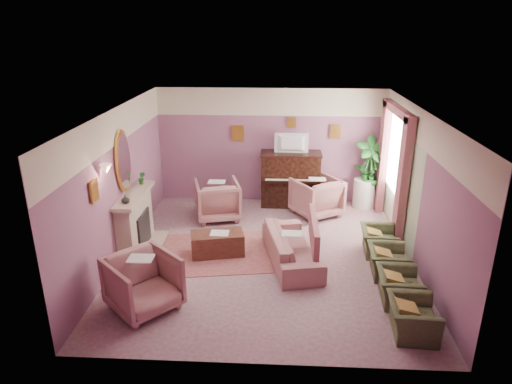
# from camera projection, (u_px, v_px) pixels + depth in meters

# --- Properties ---
(floor) EXTENTS (5.50, 6.00, 0.01)m
(floor) POSITION_uv_depth(u_px,v_px,m) (266.00, 255.00, 8.83)
(floor) COLOR gray
(floor) RESTS_ON ground
(ceiling) EXTENTS (5.50, 6.00, 0.01)m
(ceiling) POSITION_uv_depth(u_px,v_px,m) (267.00, 111.00, 7.86)
(ceiling) COLOR silver
(ceiling) RESTS_ON wall_back
(wall_back) EXTENTS (5.50, 0.02, 2.80)m
(wall_back) POSITION_uv_depth(u_px,v_px,m) (271.00, 146.00, 11.15)
(wall_back) COLOR #6F496C
(wall_back) RESTS_ON floor
(wall_front) EXTENTS (5.50, 0.02, 2.80)m
(wall_front) POSITION_uv_depth(u_px,v_px,m) (259.00, 271.00, 5.54)
(wall_front) COLOR #6F496C
(wall_front) RESTS_ON floor
(wall_left) EXTENTS (0.02, 6.00, 2.80)m
(wall_left) POSITION_uv_depth(u_px,v_px,m) (119.00, 185.00, 8.48)
(wall_left) COLOR #6F496C
(wall_left) RESTS_ON floor
(wall_right) EXTENTS (0.02, 6.00, 2.80)m
(wall_right) POSITION_uv_depth(u_px,v_px,m) (419.00, 190.00, 8.21)
(wall_right) COLOR #6F496C
(wall_right) RESTS_ON floor
(picture_rail_band) EXTENTS (5.50, 0.01, 0.65)m
(picture_rail_band) POSITION_uv_depth(u_px,v_px,m) (271.00, 102.00, 10.77)
(picture_rail_band) COLOR beige
(picture_rail_band) RESTS_ON wall_back
(stripe_panel) EXTENTS (0.01, 3.00, 2.15)m
(stripe_panel) POSITION_uv_depth(u_px,v_px,m) (399.00, 184.00, 9.54)
(stripe_panel) COLOR #B5C599
(stripe_panel) RESTS_ON wall_right
(fireplace_surround) EXTENTS (0.30, 1.40, 1.10)m
(fireplace_surround) POSITION_uv_depth(u_px,v_px,m) (135.00, 222.00, 8.96)
(fireplace_surround) COLOR tan
(fireplace_surround) RESTS_ON floor
(fireplace_inset) EXTENTS (0.18, 0.72, 0.68)m
(fireplace_inset) POSITION_uv_depth(u_px,v_px,m) (141.00, 229.00, 9.01)
(fireplace_inset) COLOR black
(fireplace_inset) RESTS_ON floor
(fire_ember) EXTENTS (0.06, 0.54, 0.10)m
(fire_ember) POSITION_uv_depth(u_px,v_px,m) (143.00, 238.00, 9.07)
(fire_ember) COLOR red
(fire_ember) RESTS_ON floor
(mantel_shelf) EXTENTS (0.40, 1.55, 0.07)m
(mantel_shelf) POSITION_uv_depth(u_px,v_px,m) (134.00, 195.00, 8.76)
(mantel_shelf) COLOR tan
(mantel_shelf) RESTS_ON fireplace_surround
(hearth) EXTENTS (0.55, 1.50, 0.02)m
(hearth) POSITION_uv_depth(u_px,v_px,m) (147.00, 247.00, 9.14)
(hearth) COLOR tan
(hearth) RESTS_ON floor
(mirror_frame) EXTENTS (0.04, 0.72, 1.20)m
(mirror_frame) POSITION_uv_depth(u_px,v_px,m) (123.00, 161.00, 8.53)
(mirror_frame) COLOR gold
(mirror_frame) RESTS_ON wall_left
(mirror_glass) EXTENTS (0.01, 0.60, 1.06)m
(mirror_glass) POSITION_uv_depth(u_px,v_px,m) (124.00, 161.00, 8.53)
(mirror_glass) COLOR white
(mirror_glass) RESTS_ON wall_left
(sconce_shade) EXTENTS (0.20, 0.20, 0.16)m
(sconce_shade) POSITION_uv_depth(u_px,v_px,m) (106.00, 169.00, 7.48)
(sconce_shade) COLOR #DE9E81
(sconce_shade) RESTS_ON wall_left
(piano) EXTENTS (1.40, 0.60, 1.30)m
(piano) POSITION_uv_depth(u_px,v_px,m) (290.00, 180.00, 11.09)
(piano) COLOR black
(piano) RESTS_ON floor
(piano_keyshelf) EXTENTS (1.30, 0.12, 0.06)m
(piano_keyshelf) POSITION_uv_depth(u_px,v_px,m) (291.00, 182.00, 10.74)
(piano_keyshelf) COLOR black
(piano_keyshelf) RESTS_ON piano
(piano_keys) EXTENTS (1.20, 0.08, 0.02)m
(piano_keys) POSITION_uv_depth(u_px,v_px,m) (291.00, 180.00, 10.72)
(piano_keys) COLOR beige
(piano_keys) RESTS_ON piano
(piano_top) EXTENTS (1.45, 0.65, 0.04)m
(piano_top) POSITION_uv_depth(u_px,v_px,m) (291.00, 153.00, 10.86)
(piano_top) COLOR black
(piano_top) RESTS_ON piano
(television) EXTENTS (0.80, 0.12, 0.48)m
(television) POSITION_uv_depth(u_px,v_px,m) (291.00, 142.00, 10.71)
(television) COLOR black
(television) RESTS_ON piano
(print_back_left) EXTENTS (0.30, 0.03, 0.38)m
(print_back_left) POSITION_uv_depth(u_px,v_px,m) (238.00, 133.00, 11.04)
(print_back_left) COLOR gold
(print_back_left) RESTS_ON wall_back
(print_back_right) EXTENTS (0.26, 0.03, 0.34)m
(print_back_right) POSITION_uv_depth(u_px,v_px,m) (335.00, 132.00, 10.90)
(print_back_right) COLOR gold
(print_back_right) RESTS_ON wall_back
(print_back_mid) EXTENTS (0.22, 0.03, 0.26)m
(print_back_mid) POSITION_uv_depth(u_px,v_px,m) (292.00, 122.00, 10.88)
(print_back_mid) COLOR gold
(print_back_mid) RESTS_ON wall_back
(print_left_wall) EXTENTS (0.03, 0.28, 0.36)m
(print_left_wall) POSITION_uv_depth(u_px,v_px,m) (94.00, 191.00, 7.25)
(print_left_wall) COLOR gold
(print_left_wall) RESTS_ON wall_left
(window_blind) EXTENTS (0.03, 1.40, 1.80)m
(window_blind) POSITION_uv_depth(u_px,v_px,m) (398.00, 151.00, 9.55)
(window_blind) COLOR silver
(window_blind) RESTS_ON wall_right
(curtain_left) EXTENTS (0.16, 0.34, 2.60)m
(curtain_left) POSITION_uv_depth(u_px,v_px,m) (403.00, 184.00, 8.84)
(curtain_left) COLOR #964D55
(curtain_left) RESTS_ON floor
(curtain_right) EXTENTS (0.16, 0.34, 2.60)m
(curtain_right) POSITION_uv_depth(u_px,v_px,m) (383.00, 158.00, 10.56)
(curtain_right) COLOR #964D55
(curtain_right) RESTS_ON floor
(pelmet) EXTENTS (0.16, 2.20, 0.16)m
(pelmet) POSITION_uv_depth(u_px,v_px,m) (398.00, 110.00, 9.26)
(pelmet) COLOR #964D55
(pelmet) RESTS_ON wall_right
(mantel_plant) EXTENTS (0.16, 0.16, 0.28)m
(mantel_plant) POSITION_uv_depth(u_px,v_px,m) (142.00, 178.00, 9.21)
(mantel_plant) COLOR #215E22
(mantel_plant) RESTS_ON mantel_shelf
(mantel_vase) EXTENTS (0.16, 0.16, 0.16)m
(mantel_vase) POSITION_uv_depth(u_px,v_px,m) (125.00, 199.00, 8.25)
(mantel_vase) COLOR beige
(mantel_vase) RESTS_ON mantel_shelf
(area_rug) EXTENTS (2.74, 2.16, 0.01)m
(area_rug) POSITION_uv_depth(u_px,v_px,m) (220.00, 252.00, 8.95)
(area_rug) COLOR #914A4A
(area_rug) RESTS_ON floor
(coffee_table) EXTENTS (1.09, 0.71, 0.45)m
(coffee_table) POSITION_uv_depth(u_px,v_px,m) (217.00, 244.00, 8.81)
(coffee_table) COLOR #4F281B
(coffee_table) RESTS_ON floor
(table_paper) EXTENTS (0.35, 0.28, 0.01)m
(table_paper) POSITION_uv_depth(u_px,v_px,m) (220.00, 233.00, 8.72)
(table_paper) COLOR silver
(table_paper) RESTS_ON coffee_table
(sofa) EXTENTS (0.67, 2.01, 0.81)m
(sofa) POSITION_uv_depth(u_px,v_px,m) (292.00, 242.00, 8.48)
(sofa) COLOR #A8706C
(sofa) RESTS_ON floor
(sofa_throw) EXTENTS (0.10, 1.52, 0.56)m
(sofa_throw) POSITION_uv_depth(u_px,v_px,m) (314.00, 233.00, 8.40)
(sofa_throw) COLOR #964D55
(sofa_throw) RESTS_ON sofa
(floral_armchair_left) EXTENTS (0.95, 0.95, 0.99)m
(floral_armchair_left) POSITION_uv_depth(u_px,v_px,m) (217.00, 198.00, 10.36)
(floral_armchair_left) COLOR #A8706C
(floral_armchair_left) RESTS_ON floor
(floral_armchair_right) EXTENTS (0.95, 0.95, 0.99)m
(floral_armchair_right) POSITION_uv_depth(u_px,v_px,m) (317.00, 195.00, 10.53)
(floral_armchair_right) COLOR #A8706C
(floral_armchair_right) RESTS_ON floor
(floral_armchair_front) EXTENTS (0.95, 0.95, 0.99)m
(floral_armchair_front) POSITION_uv_depth(u_px,v_px,m) (143.00, 281.00, 7.03)
(floral_armchair_front) COLOR #A8706C
(floral_armchair_front) RESTS_ON floor
(olive_chair_a) EXTENTS (0.55, 0.78, 0.67)m
(olive_chair_a) POSITION_uv_depth(u_px,v_px,m) (413.00, 313.00, 6.52)
(olive_chair_a) COLOR #48502F
(olive_chair_a) RESTS_ON floor
(olive_chair_b) EXTENTS (0.55, 0.78, 0.67)m
(olive_chair_b) POSITION_uv_depth(u_px,v_px,m) (399.00, 282.00, 7.28)
(olive_chair_b) COLOR #48502F
(olive_chair_b) RESTS_ON floor
(olive_chair_c) EXTENTS (0.55, 0.78, 0.67)m
(olive_chair_c) POSITION_uv_depth(u_px,v_px,m) (388.00, 258.00, 8.05)
(olive_chair_c) COLOR #48502F
(olive_chair_c) RESTS_ON floor
(olive_chair_d) EXTENTS (0.55, 0.78, 0.67)m
(olive_chair_d) POSITION_uv_depth(u_px,v_px,m) (379.00, 237.00, 8.82)
(olive_chair_d) COLOR #48502F
(olive_chair_d) RESTS_ON floor
(side_table) EXTENTS (0.52, 0.52, 0.70)m
(side_table) POSITION_uv_depth(u_px,v_px,m) (364.00, 193.00, 11.07)
(side_table) COLOR silver
(side_table) RESTS_ON floor
(side_plant_big) EXTENTS (0.30, 0.30, 0.34)m
(side_plant_big) POSITION_uv_depth(u_px,v_px,m) (366.00, 173.00, 10.88)
(side_plant_big) COLOR #215E22
(side_plant_big) RESTS_ON side_table
(side_plant_small) EXTENTS (0.16, 0.16, 0.28)m
(side_plant_small) POSITION_uv_depth(u_px,v_px,m) (372.00, 175.00, 10.79)
(side_plant_small) COLOR #215E22
(side_plant_small) RESTS_ON side_table
(palm_pot) EXTENTS (0.34, 0.34, 0.34)m
(palm_pot) POSITION_uv_depth(u_px,v_px,m) (367.00, 201.00, 11.10)
(palm_pot) COLOR brown
(palm_pot) RESTS_ON floor
(palm_plant) EXTENTS (0.76, 0.76, 1.44)m
(palm_plant) POSITION_uv_depth(u_px,v_px,m) (370.00, 166.00, 10.79)
(palm_plant) COLOR #215E22
(palm_plant) RESTS_ON palm_pot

